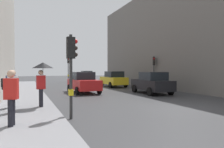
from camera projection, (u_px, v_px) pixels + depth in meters
The scene contains 14 objects.
ground_plane at pixel (175, 108), 10.62m from camera, with size 120.00×120.00×0.00m, color #38383A.
sidewalk_kerb at pixel (27, 98), 13.47m from camera, with size 2.59×40.00×0.16m, color gray.
building_facade_right at pixel (199, 40), 24.28m from camera, with size 12.00×27.74×10.85m, color slate.
traffic_light_near_left at pixel (71, 61), 8.17m from camera, with size 0.44×0.26×3.32m.
traffic_light_far_median at pixel (68, 65), 32.07m from camera, with size 0.25×0.43×3.89m.
traffic_light_mid_street at pixel (154, 66), 21.73m from camera, with size 0.36×0.45×3.36m.
car_silver_hatchback at pixel (86, 76), 35.76m from camera, with size 2.18×4.28×1.76m.
car_dark_suv at pixel (152, 83), 16.92m from camera, with size 2.25×4.31×1.76m.
car_yellow_taxi at pixel (114, 79), 23.69m from camera, with size 2.03×4.21×1.76m.
car_red_sedan at pixel (83, 82), 17.59m from camera, with size 2.14×4.26×1.76m.
pedestrian_with_umbrella at pixel (42, 72), 10.04m from camera, with size 1.00×1.00×2.14m.
pedestrian_with_black_backpack at pixel (12, 89), 8.60m from camera, with size 0.64×0.39×1.77m.
pedestrian_with_grey_backpack at pixel (10, 86), 9.75m from camera, with size 0.63×0.37×1.77m.
pedestrian_in_red_jacket at pixel (11, 95), 6.57m from camera, with size 0.45×0.36×1.77m.
Camera 1 is at (-7.03, -8.53, 1.94)m, focal length 33.39 mm.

